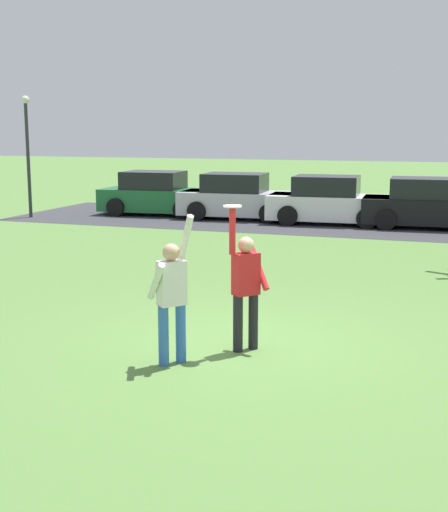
% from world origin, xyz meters
% --- Properties ---
extents(ground_plane, '(120.00, 120.00, 0.00)m').
position_xyz_m(ground_plane, '(0.00, 0.00, 0.00)').
color(ground_plane, '#567F3D').
extents(person_catcher, '(0.55, 0.57, 2.08)m').
position_xyz_m(person_catcher, '(0.12, -0.22, 0.98)').
color(person_catcher, black).
rests_on(person_catcher, ground_plane).
extents(person_defender, '(0.64, 0.66, 2.05)m').
position_xyz_m(person_defender, '(-0.64, -1.12, 0.98)').
color(person_defender, '#3366B7').
rests_on(person_defender, ground_plane).
extents(frisbee_disc, '(0.25, 0.25, 0.02)m').
position_xyz_m(frisbee_disc, '(-0.03, -0.40, 2.09)').
color(frisbee_disc, white).
rests_on(frisbee_disc, person_catcher).
extents(parked_car_green, '(4.20, 2.23, 1.59)m').
position_xyz_m(parked_car_green, '(-7.81, 14.17, 0.73)').
color(parked_car_green, '#1E6633').
rests_on(parked_car_green, ground_plane).
extents(parked_car_silver, '(4.20, 2.23, 1.59)m').
position_xyz_m(parked_car_silver, '(-4.61, 14.02, 0.73)').
color(parked_car_silver, '#BCBCC1').
rests_on(parked_car_silver, ground_plane).
extents(parked_car_white, '(4.20, 2.23, 1.59)m').
position_xyz_m(parked_car_white, '(-1.32, 13.76, 0.73)').
color(parked_car_white, white).
rests_on(parked_car_white, ground_plane).
extents(parked_car_black, '(4.20, 2.23, 1.59)m').
position_xyz_m(parked_car_black, '(1.82, 13.80, 0.73)').
color(parked_car_black, black).
rests_on(parked_car_black, ground_plane).
extents(parking_strip, '(25.84, 6.40, 0.01)m').
position_xyz_m(parking_strip, '(0.47, 13.96, 0.00)').
color(parking_strip, '#38383D').
rests_on(parking_strip, ground_plane).
extents(lamppost_by_lot, '(0.28, 0.28, 4.26)m').
position_xyz_m(lamppost_by_lot, '(-11.74, 11.96, 2.59)').
color(lamppost_by_lot, '#2D2D33').
rests_on(lamppost_by_lot, ground_plane).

